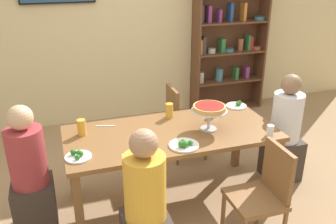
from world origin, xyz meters
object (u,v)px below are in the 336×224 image
Objects in this scene: water_glass_clear_far at (270,130)px; cutlery_fork_near at (105,126)px; dining_table at (171,140)px; salad_plate_near_diner at (184,145)px; diner_head_west at (31,179)px; salad_plate_far_diner at (78,156)px; chair_near_right at (263,192)px; cutlery_knife_near at (132,153)px; salad_plate_spare at (237,105)px; beer_glass_amber_tall at (82,127)px; water_glass_clear_near at (215,110)px; chair_far_right at (181,119)px; beer_glass_amber_short at (169,111)px; diner_near_left at (146,212)px; diner_head_east at (284,136)px; bookshelf at (228,35)px; deep_dish_pizza_stand at (209,110)px.

cutlery_fork_near is (-1.35, 0.64, -0.05)m from water_glass_clear_far.
dining_table is 0.32m from salad_plate_near_diner.
diner_head_west is 0.52m from salad_plate_far_diner.
chair_near_right is 1.08m from cutlery_knife_near.
salad_plate_far_diner is at bearing 164.88° from cutlery_knife_near.
beer_glass_amber_tall is (-1.62, -0.17, 0.06)m from salad_plate_spare.
water_glass_clear_near reaches higher than salad_plate_spare.
diner_head_west is at bearing 170.65° from water_glass_clear_far.
beer_glass_amber_tall is at bearing 53.82° from chair_near_right.
cutlery_knife_near is at bearing -37.58° from chair_far_right.
beer_glass_amber_short is 0.80× the size of cutlery_fork_near.
cutlery_knife_near is at bearing 119.22° from cutlery_fork_near.
chair_far_right is at bearing 4.88° from chair_near_right.
diner_near_left is at bearing -41.32° from diner_head_west.
beer_glass_amber_short is at bearing 13.41° from diner_head_west.
water_glass_clear_far is at bearing -93.77° from salad_plate_spare.
beer_glass_amber_tall is at bearing -4.38° from diner_head_east.
chair_far_right is 0.66m from water_glass_clear_near.
salad_plate_spare is 1.19× the size of cutlery_knife_near.
diner_head_east is at bearing 6.66° from salad_plate_far_diner.
diner_near_left is 1.32× the size of chair_near_right.
diner_head_east is at bearing -99.10° from bookshelf.
chair_far_right is 0.68m from salad_plate_spare.
dining_table is at bearing -127.74° from bookshelf.
diner_near_left reaches higher than beer_glass_amber_short.
deep_dish_pizza_stand is 2.25× the size of beer_glass_amber_short.
beer_glass_amber_short is (0.92, 0.52, 0.05)m from salad_plate_far_diner.
diner_head_east is 7.96× the size of beer_glass_amber_short.
deep_dish_pizza_stand is (0.34, -0.06, 0.28)m from dining_table.
beer_glass_amber_short is at bearing 167.17° from water_glass_clear_near.
chair_far_right is (0.82, 1.48, -0.01)m from diner_near_left.
chair_near_right is (0.13, -1.53, 0.00)m from chair_far_right.
diner_head_east is at bearing 3.39° from cutlery_knife_near.
beer_glass_amber_tall and beer_glass_amber_short have the same top height.
beer_glass_amber_short is at bearing 29.38° from salad_plate_far_diner.
bookshelf is at bearing 35.93° from diner_head_west.
salad_plate_spare is at bearing 18.60° from salad_plate_far_diner.
water_glass_clear_near is at bearing 20.06° from cutlery_knife_near.
beer_glass_amber_tall is 1.29m from water_glass_clear_near.
dining_table is 0.57m from water_glass_clear_near.
salad_plate_near_diner is 1.06m from salad_plate_spare.
salad_plate_far_diner is at bearing -150.62° from beer_glass_amber_short.
bookshelf is 12.29× the size of cutlery_knife_near.
water_glass_clear_near is (0.18, 0.27, -0.14)m from deep_dish_pizza_stand.
deep_dish_pizza_stand is (-0.04, -0.84, 0.45)m from chair_far_right.
water_glass_clear_near is (1.36, 0.42, 0.04)m from salad_plate_far_diner.
beer_glass_amber_tall reaches higher than water_glass_clear_near.
salad_plate_near_diner is at bearing -143.77° from deep_dish_pizza_stand.
salad_plate_spare is (0.33, 1.11, 0.27)m from chair_near_right.
diner_near_left is at bearing -121.38° from dining_table.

